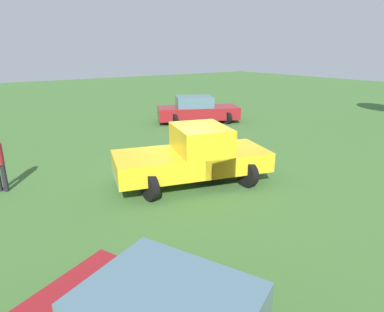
# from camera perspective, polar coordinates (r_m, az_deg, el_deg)

# --- Properties ---
(ground_plane) EXTENTS (80.00, 80.00, 0.00)m
(ground_plane) POSITION_cam_1_polar(r_m,az_deg,el_deg) (11.44, -0.05, -2.75)
(ground_plane) COLOR #3D662D
(pickup_truck) EXTENTS (3.17, 5.07, 1.82)m
(pickup_truck) POSITION_cam_1_polar(r_m,az_deg,el_deg) (10.22, 0.65, 0.30)
(pickup_truck) COLOR black
(pickup_truck) RESTS_ON ground_plane
(sedan_far) EXTENTS (3.61, 4.93, 1.50)m
(sedan_far) POSITION_cam_1_polar(r_m,az_deg,el_deg) (19.29, 0.89, 7.94)
(sedan_far) COLOR black
(sedan_far) RESTS_ON ground_plane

